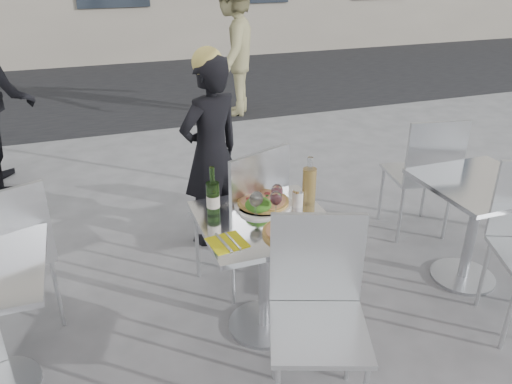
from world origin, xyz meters
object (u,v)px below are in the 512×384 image
object	(u,v)px
wineglass_white_a	(255,201)
napkin_left	(227,242)
side_table_right	(476,211)
chair_far	(247,208)
pizza_far	(263,202)
woman_diner	(211,153)
wine_bottle	(213,197)
carafe	(309,185)
pedestrian_b	(234,48)
napkin_right	(329,232)
salad_plate	(258,206)
sugar_shaker	(298,198)
side_chair_lfar	(7,250)
wineglass_white_b	(257,200)
pizza_near	(291,232)
main_table	(265,252)
wineglass_red_a	(276,199)
side_chair_rfar	(425,168)
chair_near	(318,301)
wineglass_red_b	(277,192)

from	to	relation	value
wineglass_white_a	napkin_left	distance (m)	0.32
side_table_right	chair_far	bearing A→B (deg)	163.61
pizza_far	woman_diner	bearing A→B (deg)	93.70
wine_bottle	carafe	size ratio (longest dim) A/B	1.02
pedestrian_b	napkin_right	bearing A→B (deg)	17.06
salad_plate	carafe	xyz separation A→B (m)	(0.31, 0.00, 0.08)
side_table_right	pizza_far	world-z (taller)	pizza_far
chair_far	napkin_right	distance (m)	0.73
pedestrian_b	sugar_shaker	size ratio (longest dim) A/B	17.06
salad_plate	wineglass_white_a	distance (m)	0.11
wine_bottle	napkin_left	xyz separation A→B (m)	(-0.01, -0.31, -0.11)
wineglass_white_a	salad_plate	bearing A→B (deg)	58.33
sugar_shaker	side_table_right	bearing A→B (deg)	-4.00
side_chair_lfar	wineglass_white_b	xyz separation A→B (m)	(1.35, -0.39, 0.27)
pizza_near	carafe	bearing A→B (deg)	51.32
chair_far	wineglass_white_a	xyz separation A→B (m)	(-0.09, -0.40, 0.25)
main_table	sugar_shaker	xyz separation A→B (m)	(0.23, 0.09, 0.26)
woman_diner	pizza_far	xyz separation A→B (m)	(0.06, -0.95, 0.03)
side_chair_lfar	pizza_far	distance (m)	1.46
woman_diner	pedestrian_b	world-z (taller)	pedestrian_b
pedestrian_b	wineglass_red_a	size ratio (longest dim) A/B	11.59
woman_diner	side_chair_rfar	bearing A→B (deg)	138.12
side_chair_lfar	pizza_far	bearing A→B (deg)	148.92
side_chair_lfar	wineglass_red_a	size ratio (longest dim) A/B	6.28
side_chair_rfar	pizza_near	distance (m)	1.69
wineglass_white_a	wineglass_red_a	world-z (taller)	same
chair_near	main_table	bearing A→B (deg)	115.73
chair_far	carafe	xyz separation A→B (m)	(0.27, -0.33, 0.26)
main_table	wineglass_white_a	bearing A→B (deg)	145.45
pizza_far	wineglass_white_b	bearing A→B (deg)	-122.59
chair_far	pedestrian_b	bearing A→B (deg)	-127.66
pizza_near	wineglass_white_b	xyz separation A→B (m)	(-0.11, 0.24, 0.10)
side_table_right	wineglass_red_b	size ratio (longest dim) A/B	4.76
pedestrian_b	wineglass_red_b	bearing A→B (deg)	14.11
carafe	wineglass_white_b	world-z (taller)	carafe
carafe	napkin_left	xyz separation A→B (m)	(-0.58, -0.27, -0.11)
salad_plate	woman_diner	bearing A→B (deg)	90.29
sugar_shaker	chair_near	bearing A→B (deg)	-105.17
chair_far	wineglass_white_b	bearing A→B (deg)	58.00
side_chair_rfar	napkin_left	bearing A→B (deg)	33.92
sugar_shaker	carafe	bearing A→B (deg)	9.20
carafe	wineglass_white_b	bearing A→B (deg)	-169.98
chair_near	pizza_near	world-z (taller)	chair_near
side_table_right	pizza_far	xyz separation A→B (m)	(-1.45, 0.17, 0.23)
napkin_left	napkin_right	size ratio (longest dim) A/B	0.99
chair_far	napkin_right	size ratio (longest dim) A/B	4.95
salad_plate	sugar_shaker	bearing A→B (deg)	-2.20
wineglass_red_a	napkin_right	bearing A→B (deg)	-52.36
side_chair_lfar	sugar_shaker	distance (m)	1.66
woman_diner	wineglass_white_b	bearing A→B (deg)	64.99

